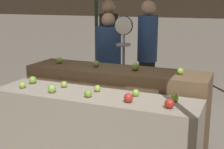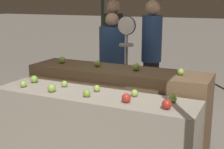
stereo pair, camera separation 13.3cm
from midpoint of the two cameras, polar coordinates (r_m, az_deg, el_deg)
display_counter_front at (r=3.31m, az=-2.40°, el=-10.29°), size 2.16×0.55×0.80m
display_counter_back at (r=3.79m, az=1.86°, el=-5.99°), size 2.16×0.55×0.95m
apple_front_0 at (r=3.53m, az=-14.88°, el=-1.72°), size 0.07×0.07×0.07m
apple_front_1 at (r=3.28m, az=-9.84°, el=-2.48°), size 0.09×0.09×0.09m
apple_front_2 at (r=3.07m, az=-3.39°, el=-3.47°), size 0.08×0.08×0.08m
apple_front_3 at (r=2.91m, az=3.96°, el=-4.33°), size 0.09×0.09×0.09m
apple_front_4 at (r=2.78m, az=11.34°, el=-5.39°), size 0.09×0.09×0.09m
apple_front_5 at (r=3.69m, az=-13.05°, el=-0.85°), size 0.09×0.09×0.09m
apple_front_6 at (r=3.45m, az=-7.60°, el=-1.72°), size 0.07×0.07×0.07m
apple_front_7 at (r=3.25m, az=-1.68°, el=-2.54°), size 0.07×0.07×0.07m
apple_front_8 at (r=3.10m, az=5.38°, el=-3.41°), size 0.07×0.07×0.07m
apple_front_9 at (r=2.98m, az=12.37°, el=-4.26°), size 0.08×0.08×0.08m
apple_back_0 at (r=4.01m, az=-8.20°, el=2.63°), size 0.08×0.08×0.08m
apple_back_1 at (r=3.75m, az=-1.66°, el=1.98°), size 0.08×0.08×0.08m
apple_back_2 at (r=3.56m, az=5.53°, el=1.38°), size 0.09×0.09×0.09m
apple_back_3 at (r=3.43m, az=13.55°, el=0.47°), size 0.07×0.07×0.07m
produce_scale at (r=4.29m, az=3.54°, el=4.94°), size 0.26×0.20×1.53m
person_vendor_at_scale at (r=4.76m, az=0.82°, el=3.15°), size 0.41×0.41×1.56m
person_customer_left at (r=5.36m, az=1.00°, el=5.80°), size 0.43×0.43×1.75m
person_customer_right at (r=4.88m, az=8.03°, el=4.94°), size 0.42×0.42×1.74m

